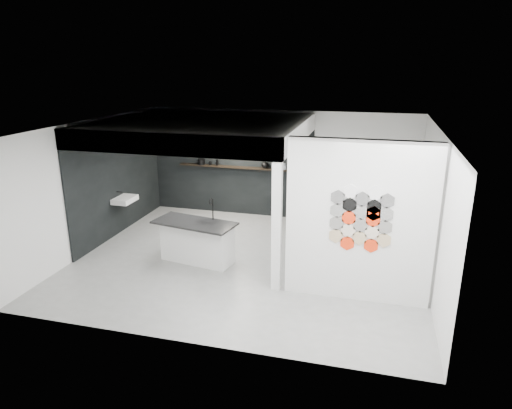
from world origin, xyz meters
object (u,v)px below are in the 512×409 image
object	(u,v)px
glass_vase	(283,166)
wall_basin	(125,200)
bottle_dark	(217,162)
stockpot	(201,162)
utensil_cup	(210,163)
kitchen_island	(197,241)
glass_bowl	(283,167)
kettle	(265,165)
partition_panel	(359,223)

from	to	relation	value
glass_vase	wall_basin	bearing A→B (deg)	-148.65
bottle_dark	wall_basin	bearing A→B (deg)	-127.67
stockpot	glass_vase	xyz separation A→B (m)	(2.25, 0.00, -0.00)
stockpot	utensil_cup	xyz separation A→B (m)	(0.25, 0.00, -0.03)
glass_vase	utensil_cup	world-z (taller)	glass_vase
kitchen_island	wall_basin	bearing A→B (deg)	164.98
glass_bowl	bottle_dark	world-z (taller)	bottle_dark
kitchen_island	glass_vase	world-z (taller)	glass_vase
stockpot	kettle	xyz separation A→B (m)	(1.76, 0.00, 0.01)
wall_basin	kettle	world-z (taller)	kettle
wall_basin	kitchen_island	distance (m)	2.51
bottle_dark	utensil_cup	size ratio (longest dim) A/B	1.63
glass_vase	bottle_dark	distance (m)	1.80
kettle	glass_vase	distance (m)	0.48
partition_panel	glass_vase	xyz separation A→B (m)	(-2.08, 3.87, -0.00)
partition_panel	kettle	bearing A→B (deg)	123.51
kitchen_island	glass_vase	size ratio (longest dim) A/B	11.61
glass_vase	bottle_dark	size ratio (longest dim) A/B	0.96
kettle	utensil_cup	size ratio (longest dim) A/B	2.04
glass_bowl	wall_basin	bearing A→B (deg)	-148.65
kitchen_island	stockpot	xyz separation A→B (m)	(-1.09, 3.12, 0.94)
kettle	glass_bowl	world-z (taller)	kettle
glass_bowl	glass_vase	bearing A→B (deg)	0.00
kettle	bottle_dark	world-z (taller)	kettle
bottle_dark	stockpot	bearing A→B (deg)	180.00
glass_bowl	kitchen_island	bearing A→B (deg)	-110.28
wall_basin	glass_bowl	size ratio (longest dim) A/B	3.90
partition_panel	glass_vase	size ratio (longest dim) A/B	18.38
wall_basin	glass_bowl	xyz separation A→B (m)	(3.39, 2.07, 0.52)
stockpot	glass_bowl	bearing A→B (deg)	0.00
wall_basin	stockpot	distance (m)	2.42
wall_basin	stockpot	world-z (taller)	stockpot
kitchen_island	glass_bowl	xyz separation A→B (m)	(1.15, 3.12, 0.92)
partition_panel	glass_vase	bearing A→B (deg)	118.23
wall_basin	kettle	size ratio (longest dim) A/B	3.00
wall_basin	glass_bowl	bearing A→B (deg)	31.35
partition_panel	utensil_cup	size ratio (longest dim) A/B	28.60
wall_basin	kitchen_island	size ratio (longest dim) A/B	0.34
kitchen_island	stockpot	size ratio (longest dim) A/B	9.41
partition_panel	kettle	size ratio (longest dim) A/B	14.00
bottle_dark	kettle	bearing A→B (deg)	0.00
bottle_dark	utensil_cup	distance (m)	0.20
utensil_cup	glass_vase	bearing A→B (deg)	0.00
wall_basin	glass_vase	distance (m)	4.01
partition_panel	kitchen_island	world-z (taller)	partition_panel
partition_panel	glass_bowl	distance (m)	4.39
utensil_cup	kettle	bearing A→B (deg)	0.00
kettle	glass_bowl	size ratio (longest dim) A/B	1.30
kettle	bottle_dark	bearing A→B (deg)	-162.34
glass_bowl	glass_vase	xyz separation A→B (m)	(0.00, 0.00, 0.02)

